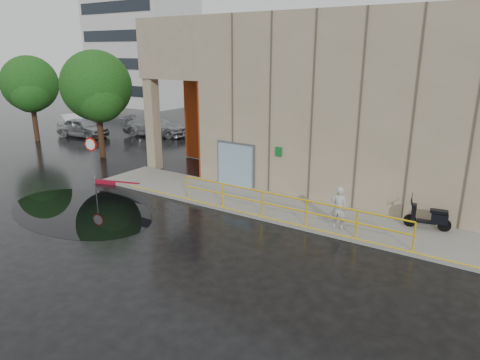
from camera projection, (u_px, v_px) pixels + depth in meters
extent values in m
plane|color=black|center=(144.00, 227.00, 16.18)|extent=(120.00, 120.00, 0.00)
cube|color=gray|center=(293.00, 211.00, 17.66)|extent=(20.00, 3.00, 0.15)
cube|color=gray|center=(393.00, 103.00, 20.68)|extent=(16.00, 10.00, 8.00)
cube|color=gray|center=(224.00, 49.00, 25.20)|extent=(4.00, 10.00, 3.00)
cube|color=gray|center=(153.00, 125.00, 23.52)|extent=(0.60, 0.60, 5.00)
cube|color=#9F2A0E|center=(210.00, 120.00, 25.16)|extent=(3.80, 0.15, 4.90)
cube|color=#9F2A0E|center=(220.00, 127.00, 22.73)|extent=(0.10, 3.50, 4.90)
cube|color=#96B7CC|center=(235.00, 165.00, 20.45)|extent=(1.90, 0.10, 2.00)
cube|color=slate|center=(236.00, 165.00, 20.51)|extent=(2.10, 0.06, 2.20)
cube|color=#0E6323|center=(279.00, 152.00, 19.02)|extent=(0.32, 0.04, 0.42)
cylinder|color=yellow|center=(284.00, 196.00, 16.14)|extent=(9.50, 0.06, 0.06)
cylinder|color=yellow|center=(283.00, 207.00, 16.27)|extent=(9.50, 0.06, 0.06)
cube|color=silver|center=(142.00, 41.00, 51.10)|extent=(12.00, 8.00, 15.00)
imported|color=#BCBBC1|center=(339.00, 208.00, 15.50)|extent=(0.62, 0.45, 1.60)
cylinder|color=black|center=(410.00, 220.00, 15.82)|extent=(0.47, 0.17, 0.46)
cylinder|color=black|center=(444.00, 225.00, 15.39)|extent=(0.47, 0.17, 0.46)
cylinder|color=slate|center=(93.00, 163.00, 21.29)|extent=(0.07, 0.07, 2.04)
cylinder|color=#AB0F00|center=(91.00, 144.00, 20.98)|extent=(0.70, 0.20, 0.71)
cylinder|color=white|center=(90.00, 144.00, 20.96)|extent=(0.54, 0.14, 0.56)
cube|color=maroon|center=(117.00, 183.00, 21.26)|extent=(2.34, 0.91, 0.18)
cube|color=black|center=(80.00, 211.00, 17.83)|extent=(7.92, 5.37, 0.01)
imported|color=#A1A4A8|center=(83.00, 128.00, 32.87)|extent=(4.45, 2.24, 1.46)
imported|color=white|center=(72.00, 123.00, 35.43)|extent=(4.32, 2.76, 1.34)
imported|color=#9C9FA3|center=(155.00, 126.00, 33.37)|extent=(5.54, 3.40, 1.50)
cylinder|color=black|center=(101.00, 133.00, 26.23)|extent=(0.36, 0.36, 3.16)
sphere|color=#205614|center=(96.00, 86.00, 25.41)|extent=(4.17, 4.17, 4.17)
sphere|color=#205614|center=(100.00, 97.00, 25.05)|extent=(2.92, 2.92, 2.92)
cylinder|color=black|center=(35.00, 121.00, 31.35)|extent=(0.36, 0.36, 2.96)
sphere|color=#184F16|center=(30.00, 84.00, 30.57)|extent=(3.94, 3.94, 3.94)
sphere|color=#184F16|center=(30.00, 93.00, 30.10)|extent=(2.76, 2.76, 2.76)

